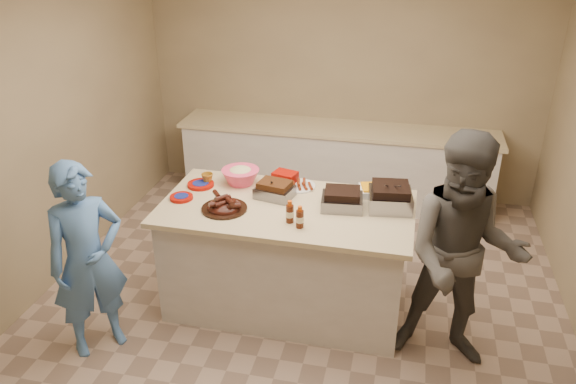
% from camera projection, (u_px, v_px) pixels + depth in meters
% --- Properties ---
extents(room, '(4.50, 5.00, 2.70)m').
position_uv_depth(room, '(296.00, 311.00, 4.78)').
color(room, '#9C8864').
rests_on(room, ground).
extents(back_counter, '(3.60, 0.64, 0.90)m').
position_uv_depth(back_counter, '(336.00, 164.00, 6.51)').
color(back_counter, silver).
rests_on(back_counter, ground).
extents(island, '(2.02, 1.07, 0.95)m').
position_uv_depth(island, '(287.00, 303.00, 4.88)').
color(island, silver).
rests_on(island, ground).
extents(rib_platter, '(0.44, 0.44, 0.14)m').
position_uv_depth(rib_platter, '(224.00, 210.00, 4.41)').
color(rib_platter, '#3B130B').
rests_on(rib_platter, island).
extents(pulled_pork_tray, '(0.33, 0.28, 0.09)m').
position_uv_depth(pulled_pork_tray, '(275.00, 197.00, 4.61)').
color(pulled_pork_tray, '#47230F').
rests_on(pulled_pork_tray, island).
extents(brisket_tray, '(0.35, 0.30, 0.10)m').
position_uv_depth(brisket_tray, '(342.00, 207.00, 4.44)').
color(brisket_tray, black).
rests_on(brisket_tray, island).
extents(roasting_pan, '(0.37, 0.37, 0.13)m').
position_uv_depth(roasting_pan, '(389.00, 207.00, 4.44)').
color(roasting_pan, gray).
rests_on(roasting_pan, island).
extents(coleslaw_bowl, '(0.33, 0.33, 0.22)m').
position_uv_depth(coleslaw_bowl, '(241.00, 183.00, 4.84)').
color(coleslaw_bowl, '#EE3F67').
rests_on(coleslaw_bowl, island).
extents(sausage_plate, '(0.36, 0.36, 0.05)m').
position_uv_depth(sausage_plate, '(299.00, 187.00, 4.78)').
color(sausage_plate, silver).
rests_on(sausage_plate, island).
extents(mac_cheese_dish, '(0.33, 0.27, 0.08)m').
position_uv_depth(mac_cheese_dish, '(377.00, 194.00, 4.66)').
color(mac_cheese_dish, '#FFAA0A').
rests_on(mac_cheese_dish, island).
extents(bbq_bottle_a, '(0.06, 0.06, 0.18)m').
position_uv_depth(bbq_bottle_a, '(290.00, 222.00, 4.23)').
color(bbq_bottle_a, '#41180A').
rests_on(bbq_bottle_a, island).
extents(bbq_bottle_b, '(0.06, 0.06, 0.17)m').
position_uv_depth(bbq_bottle_b, '(300.00, 227.00, 4.16)').
color(bbq_bottle_b, '#41180A').
rests_on(bbq_bottle_b, island).
extents(mustard_bottle, '(0.05, 0.05, 0.13)m').
position_uv_depth(mustard_bottle, '(269.00, 192.00, 4.70)').
color(mustard_bottle, '#ECC700').
rests_on(mustard_bottle, island).
extents(sauce_bowl, '(0.14, 0.04, 0.14)m').
position_uv_depth(sauce_bowl, '(282.00, 193.00, 4.67)').
color(sauce_bowl, silver).
rests_on(sauce_bowl, island).
extents(plate_stack_large, '(0.23, 0.23, 0.03)m').
position_uv_depth(plate_stack_large, '(201.00, 186.00, 4.80)').
color(plate_stack_large, '#930B02').
rests_on(plate_stack_large, island).
extents(plate_stack_small, '(0.19, 0.19, 0.03)m').
position_uv_depth(plate_stack_small, '(182.00, 199.00, 4.58)').
color(plate_stack_small, '#930B02').
rests_on(plate_stack_small, island).
extents(plastic_cup, '(0.10, 0.09, 0.10)m').
position_uv_depth(plastic_cup, '(208.00, 184.00, 4.84)').
color(plastic_cup, '#99671B').
rests_on(plastic_cup, island).
extents(basket_stack, '(0.23, 0.19, 0.10)m').
position_uv_depth(basket_stack, '(285.00, 183.00, 4.86)').
color(basket_stack, '#930B02').
rests_on(basket_stack, island).
extents(guest_blue, '(1.51, 1.46, 0.37)m').
position_uv_depth(guest_blue, '(103.00, 343.00, 4.42)').
color(guest_blue, '#4E7FC3').
rests_on(guest_blue, ground).
extents(guest_gray, '(0.89, 1.81, 0.68)m').
position_uv_depth(guest_gray, '(447.00, 355.00, 4.30)').
color(guest_gray, '#54514C').
rests_on(guest_gray, ground).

